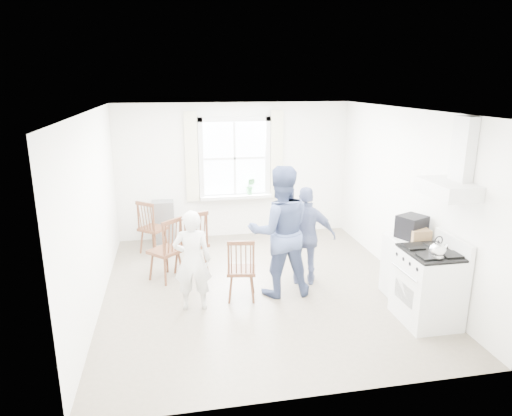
{
  "coord_description": "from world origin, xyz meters",
  "views": [
    {
      "loc": [
        -1.22,
        -6.13,
        2.98
      ],
      "look_at": [
        -0.01,
        0.2,
        1.18
      ],
      "focal_mm": 32.0,
      "sensor_mm": 36.0,
      "label": 1
    }
  ],
  "objects_px": {
    "windsor_chair_b": "(241,264)",
    "person_right": "(306,236)",
    "person_mid": "(280,231)",
    "windsor_chair_c": "(194,237)",
    "person_left": "(192,261)",
    "stereo_stack": "(412,227)",
    "gas_stove": "(428,286)",
    "windsor_chair_a": "(170,243)",
    "low_cabinet": "(406,267)"
  },
  "relations": [
    {
      "from": "windsor_chair_b",
      "to": "person_right",
      "type": "relative_size",
      "value": 0.62
    },
    {
      "from": "person_mid",
      "to": "windsor_chair_c",
      "type": "bearing_deg",
      "value": -34.79
    },
    {
      "from": "windsor_chair_b",
      "to": "person_mid",
      "type": "distance_m",
      "value": 0.71
    },
    {
      "from": "person_left",
      "to": "windsor_chair_c",
      "type": "bearing_deg",
      "value": -88.52
    },
    {
      "from": "stereo_stack",
      "to": "person_left",
      "type": "height_order",
      "value": "person_left"
    },
    {
      "from": "stereo_stack",
      "to": "person_right",
      "type": "height_order",
      "value": "person_right"
    },
    {
      "from": "windsor_chair_b",
      "to": "person_left",
      "type": "relative_size",
      "value": 0.67
    },
    {
      "from": "windsor_chair_b",
      "to": "person_right",
      "type": "height_order",
      "value": "person_right"
    },
    {
      "from": "gas_stove",
      "to": "windsor_chair_b",
      "type": "bearing_deg",
      "value": 156.66
    },
    {
      "from": "person_left",
      "to": "person_mid",
      "type": "height_order",
      "value": "person_mid"
    },
    {
      "from": "windsor_chair_b",
      "to": "person_left",
      "type": "bearing_deg",
      "value": -173.63
    },
    {
      "from": "stereo_stack",
      "to": "gas_stove",
      "type": "bearing_deg",
      "value": -96.73
    },
    {
      "from": "windsor_chair_a",
      "to": "windsor_chair_c",
      "type": "distance_m",
      "value": 0.39
    },
    {
      "from": "windsor_chair_c",
      "to": "windsor_chair_a",
      "type": "bearing_deg",
      "value": -162.62
    },
    {
      "from": "gas_stove",
      "to": "stereo_stack",
      "type": "xyz_separation_m",
      "value": [
        0.08,
        0.66,
        0.57
      ]
    },
    {
      "from": "windsor_chair_b",
      "to": "windsor_chair_c",
      "type": "xyz_separation_m",
      "value": [
        -0.58,
        1.0,
        0.08
      ]
    },
    {
      "from": "windsor_chair_c",
      "to": "stereo_stack",
      "type": "bearing_deg",
      "value": -24.32
    },
    {
      "from": "stereo_stack",
      "to": "windsor_chair_a",
      "type": "distance_m",
      "value": 3.51
    },
    {
      "from": "person_mid",
      "to": "stereo_stack",
      "type": "bearing_deg",
      "value": 165.61
    },
    {
      "from": "stereo_stack",
      "to": "person_left",
      "type": "bearing_deg",
      "value": 175.43
    },
    {
      "from": "gas_stove",
      "to": "windsor_chair_a",
      "type": "bearing_deg",
      "value": 149.96
    },
    {
      "from": "windsor_chair_c",
      "to": "person_right",
      "type": "relative_size",
      "value": 0.71
    },
    {
      "from": "gas_stove",
      "to": "person_mid",
      "type": "bearing_deg",
      "value": 145.75
    },
    {
      "from": "windsor_chair_a",
      "to": "windsor_chair_b",
      "type": "height_order",
      "value": "windsor_chair_a"
    },
    {
      "from": "person_mid",
      "to": "person_right",
      "type": "relative_size",
      "value": 1.25
    },
    {
      "from": "gas_stove",
      "to": "windsor_chair_c",
      "type": "distance_m",
      "value": 3.44
    },
    {
      "from": "low_cabinet",
      "to": "windsor_chair_b",
      "type": "distance_m",
      "value": 2.33
    },
    {
      "from": "stereo_stack",
      "to": "person_mid",
      "type": "bearing_deg",
      "value": 164.7
    },
    {
      "from": "gas_stove",
      "to": "windsor_chair_a",
      "type": "height_order",
      "value": "gas_stove"
    },
    {
      "from": "gas_stove",
      "to": "windsor_chair_b",
      "type": "distance_m",
      "value": 2.44
    },
    {
      "from": "person_right",
      "to": "gas_stove",
      "type": "bearing_deg",
      "value": 148.63
    },
    {
      "from": "low_cabinet",
      "to": "windsor_chair_c",
      "type": "xyz_separation_m",
      "value": [
        -2.89,
        1.27,
        0.2
      ]
    },
    {
      "from": "windsor_chair_b",
      "to": "windsor_chair_c",
      "type": "bearing_deg",
      "value": 120.19
    },
    {
      "from": "windsor_chair_a",
      "to": "person_mid",
      "type": "xyz_separation_m",
      "value": [
        1.54,
        -0.72,
        0.32
      ]
    },
    {
      "from": "windsor_chair_a",
      "to": "windsor_chair_b",
      "type": "bearing_deg",
      "value": -42.7
    },
    {
      "from": "low_cabinet",
      "to": "gas_stove",
      "type": "bearing_deg",
      "value": -95.68
    },
    {
      "from": "person_right",
      "to": "windsor_chair_c",
      "type": "bearing_deg",
      "value": -1.16
    },
    {
      "from": "stereo_stack",
      "to": "windsor_chair_c",
      "type": "distance_m",
      "value": 3.21
    },
    {
      "from": "windsor_chair_c",
      "to": "person_right",
      "type": "height_order",
      "value": "person_right"
    },
    {
      "from": "gas_stove",
      "to": "windsor_chair_a",
      "type": "xyz_separation_m",
      "value": [
        -3.2,
        1.85,
        0.13
      ]
    },
    {
      "from": "low_cabinet",
      "to": "person_right",
      "type": "height_order",
      "value": "person_right"
    },
    {
      "from": "stereo_stack",
      "to": "windsor_chair_c",
      "type": "xyz_separation_m",
      "value": [
        -2.9,
        1.31,
        -0.41
      ]
    },
    {
      "from": "gas_stove",
      "to": "person_mid",
      "type": "distance_m",
      "value": 2.06
    },
    {
      "from": "gas_stove",
      "to": "low_cabinet",
      "type": "distance_m",
      "value": 0.7
    },
    {
      "from": "gas_stove",
      "to": "stereo_stack",
      "type": "height_order",
      "value": "stereo_stack"
    },
    {
      "from": "stereo_stack",
      "to": "person_mid",
      "type": "height_order",
      "value": "person_mid"
    },
    {
      "from": "windsor_chair_b",
      "to": "gas_stove",
      "type": "bearing_deg",
      "value": -23.34
    },
    {
      "from": "windsor_chair_a",
      "to": "stereo_stack",
      "type": "bearing_deg",
      "value": -20.03
    },
    {
      "from": "windsor_chair_c",
      "to": "person_mid",
      "type": "xyz_separation_m",
      "value": [
        1.16,
        -0.84,
        0.29
      ]
    },
    {
      "from": "gas_stove",
      "to": "person_right",
      "type": "xyz_separation_m",
      "value": [
        -1.19,
        1.4,
        0.27
      ]
    }
  ]
}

